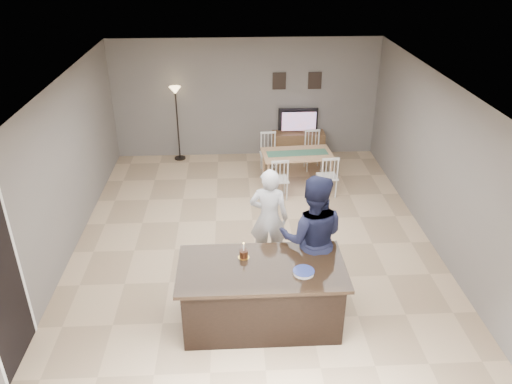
{
  "coord_description": "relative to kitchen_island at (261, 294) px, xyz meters",
  "views": [
    {
      "loc": [
        -0.34,
        -6.99,
        4.67
      ],
      "look_at": [
        0.01,
        -0.3,
        1.19
      ],
      "focal_mm": 35.0,
      "sensor_mm": 36.0,
      "label": 1
    }
  ],
  "objects": [
    {
      "name": "floor",
      "position": [
        0.0,
        1.8,
        -0.45
      ],
      "size": [
        8.0,
        8.0,
        0.0
      ],
      "primitive_type": "plane",
      "color": "tan",
      "rests_on": "ground"
    },
    {
      "name": "room_shell",
      "position": [
        0.0,
        1.8,
        1.22
      ],
      "size": [
        8.0,
        8.0,
        8.0
      ],
      "color": "slate",
      "rests_on": "floor"
    },
    {
      "name": "kitchen_island",
      "position": [
        0.0,
        0.0,
        0.0
      ],
      "size": [
        2.15,
        1.1,
        0.9
      ],
      "color": "black",
      "rests_on": "floor"
    },
    {
      "name": "tv_console",
      "position": [
        1.2,
        5.57,
        -0.15
      ],
      "size": [
        1.2,
        0.4,
        0.6
      ],
      "primitive_type": "cube",
      "color": "brown",
      "rests_on": "floor"
    },
    {
      "name": "television",
      "position": [
        1.2,
        5.64,
        0.41
      ],
      "size": [
        0.91,
        0.12,
        0.53
      ],
      "primitive_type": "imported",
      "rotation": [
        0.0,
        0.0,
        3.14
      ],
      "color": "black",
      "rests_on": "tv_console"
    },
    {
      "name": "tv_screen_glow",
      "position": [
        1.2,
        5.56,
        0.42
      ],
      "size": [
        0.78,
        0.0,
        0.78
      ],
      "primitive_type": "plane",
      "rotation": [
        1.57,
        0.0,
        3.14
      ],
      "color": "#D84C18",
      "rests_on": "tv_console"
    },
    {
      "name": "picture_frames",
      "position": [
        1.15,
        5.78,
        1.3
      ],
      "size": [
        1.1,
        0.02,
        0.38
      ],
      "color": "black",
      "rests_on": "room_shell"
    },
    {
      "name": "woman",
      "position": [
        0.2,
        1.35,
        0.36
      ],
      "size": [
        0.66,
        0.5,
        1.63
      ],
      "primitive_type": "imported",
      "rotation": [
        0.0,
        0.0,
        2.95
      ],
      "color": "silver",
      "rests_on": "floor"
    },
    {
      "name": "man",
      "position": [
        0.73,
        0.55,
        0.49
      ],
      "size": [
        1.02,
        0.85,
        1.89
      ],
      "primitive_type": "imported",
      "rotation": [
        0.0,
        0.0,
        2.98
      ],
      "color": "#171A33",
      "rests_on": "floor"
    },
    {
      "name": "birthday_cake",
      "position": [
        -0.22,
        0.22,
        0.5
      ],
      "size": [
        0.15,
        0.15,
        0.23
      ],
      "color": "gold",
      "rests_on": "kitchen_island"
    },
    {
      "name": "plate_stack",
      "position": [
        0.52,
        -0.17,
        0.47
      ],
      "size": [
        0.27,
        0.27,
        0.04
      ],
      "color": "white",
      "rests_on": "kitchen_island"
    },
    {
      "name": "dining_table",
      "position": [
        1.0,
        4.2,
        0.1
      ],
      "size": [
        1.48,
        1.7,
        0.87
      ],
      "rotation": [
        0.0,
        0.0,
        0.07
      ],
      "color": "tan",
      "rests_on": "floor"
    },
    {
      "name": "floor_lamp",
      "position": [
        -1.55,
        5.59,
        0.87
      ],
      "size": [
        0.26,
        0.26,
        1.71
      ],
      "color": "black",
      "rests_on": "floor"
    }
  ]
}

